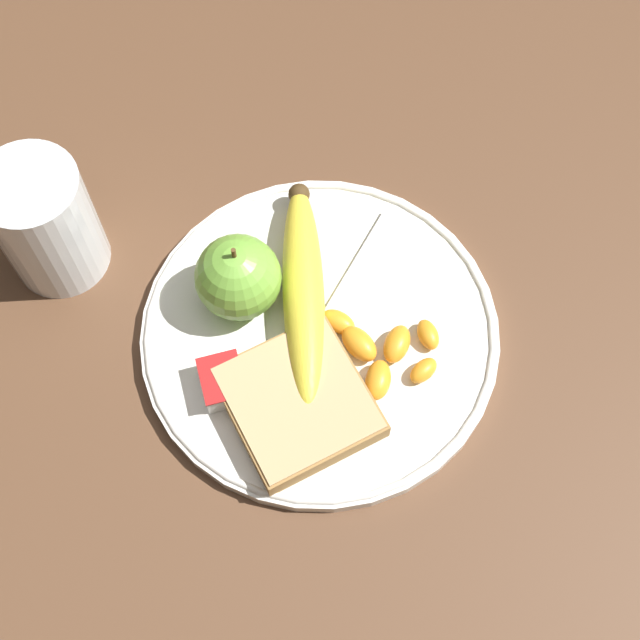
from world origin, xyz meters
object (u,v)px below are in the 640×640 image
object	(u,v)px
juice_glass	(47,225)
jam_packet	(223,382)
banana	(303,291)
bread_slice	(298,402)
apple	(238,277)
fork	(328,318)
plate	(320,333)

from	to	relation	value
juice_glass	jam_packet	distance (m)	0.19
banana	bread_slice	size ratio (longest dim) A/B	1.62
juice_glass	banana	distance (m)	0.21
apple	jam_packet	distance (m)	0.08
juice_glass	apple	xyz separation A→B (m)	(0.08, 0.14, -0.01)
fork	jam_packet	distance (m)	0.10
apple	banana	distance (m)	0.05
juice_glass	fork	world-z (taller)	juice_glass
plate	bread_slice	xyz separation A→B (m)	(0.06, -0.03, 0.02)
plate	banana	world-z (taller)	banana
juice_glass	jam_packet	xyz separation A→B (m)	(0.16, 0.10, -0.03)
jam_packet	banana	bearing A→B (deg)	125.32
plate	jam_packet	world-z (taller)	jam_packet
apple	juice_glass	bearing A→B (deg)	-121.45
banana	fork	distance (m)	0.03
juice_glass	apple	distance (m)	0.16
bread_slice	apple	bearing A→B (deg)	-168.86
banana	bread_slice	world-z (taller)	banana
apple	fork	bearing A→B (deg)	59.15
apple	banana	world-z (taller)	apple
juice_glass	apple	bearing A→B (deg)	58.55
banana	fork	size ratio (longest dim) A/B	1.38
plate	banana	bearing A→B (deg)	-169.06
juice_glass	plate	bearing A→B (deg)	55.77
juice_glass	bread_slice	bearing A→B (deg)	39.94
juice_glass	banana	xyz separation A→B (m)	(0.10, 0.18, -0.02)
bread_slice	fork	size ratio (longest dim) A/B	0.85
plate	jam_packet	xyz separation A→B (m)	(0.03, -0.08, 0.01)
plate	fork	xyz separation A→B (m)	(-0.01, 0.01, 0.01)
apple	bread_slice	bearing A→B (deg)	11.14
banana	bread_slice	xyz separation A→B (m)	(0.09, -0.03, -0.01)
bread_slice	fork	xyz separation A→B (m)	(-0.07, 0.04, -0.01)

